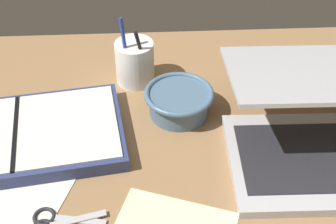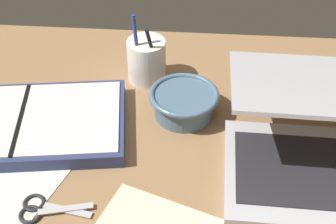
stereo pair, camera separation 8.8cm
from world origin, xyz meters
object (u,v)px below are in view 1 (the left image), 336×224
laptop (313,129)px  scissors (52,222)px  bowl (179,101)px  planner (17,137)px  pen_cup (135,62)px

laptop → scissors: 49.29cm
bowl → planner: bowl is taller
laptop → scissors: bearing=-161.7°
laptop → planner: bearing=176.3°
laptop → pen_cup: pen_cup is taller
bowl → scissors: bowl is taller
pen_cup → planner: pen_cup is taller
planner → scissors: 21.36cm
laptop → bowl: laptop is taller
scissors → planner: bearing=113.4°
laptop → planner: size_ratio=0.79×
bowl → pen_cup: size_ratio=0.86×
laptop → pen_cup: size_ratio=2.09×
laptop → scissors: laptop is taller
laptop → scissors: size_ratio=2.80×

